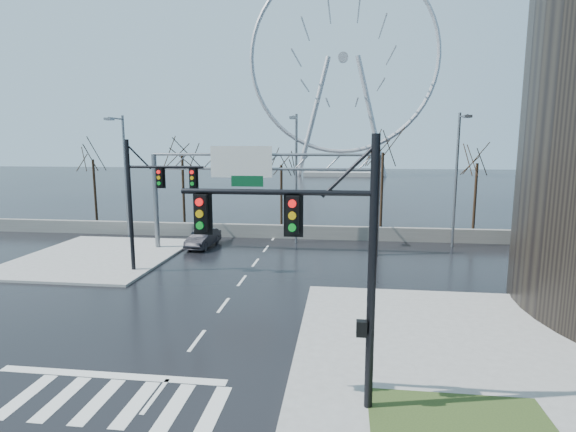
% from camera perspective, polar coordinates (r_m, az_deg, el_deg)
% --- Properties ---
extents(ground, '(260.00, 260.00, 0.00)m').
position_cam_1_polar(ground, '(18.87, -11.48, -15.24)').
color(ground, black).
rests_on(ground, ground).
extents(sidewalk_right_ext, '(12.00, 10.00, 0.15)m').
position_cam_1_polar(sidewalk_right_ext, '(20.26, 19.42, -13.60)').
color(sidewalk_right_ext, gray).
rests_on(sidewalk_right_ext, ground).
extents(sidewalk_far, '(10.00, 12.00, 0.15)m').
position_cam_1_polar(sidewalk_far, '(33.68, -22.91, -4.75)').
color(sidewalk_far, gray).
rests_on(sidewalk_far, ground).
extents(barrier_wall, '(52.00, 0.50, 1.10)m').
position_cam_1_polar(barrier_wall, '(37.39, -1.79, -1.96)').
color(barrier_wall, slate).
rests_on(barrier_wall, ground).
extents(signal_mast_near, '(5.52, 0.41, 8.00)m').
position_cam_1_polar(signal_mast_near, '(12.56, 4.50, -4.02)').
color(signal_mast_near, black).
rests_on(signal_mast_near, ground).
extents(signal_mast_far, '(4.72, 0.41, 8.00)m').
position_cam_1_polar(signal_mast_far, '(27.88, -17.44, 2.74)').
color(signal_mast_far, black).
rests_on(signal_mast_far, ground).
extents(sign_gantry, '(16.36, 0.40, 7.60)m').
position_cam_1_polar(sign_gantry, '(31.90, -3.89, 4.52)').
color(sign_gantry, slate).
rests_on(sign_gantry, ground).
extents(streetlight_left, '(0.50, 2.55, 10.00)m').
position_cam_1_polar(streetlight_left, '(38.73, -20.19, 5.84)').
color(streetlight_left, slate).
rests_on(streetlight_left, ground).
extents(streetlight_mid, '(0.50, 2.55, 10.00)m').
position_cam_1_polar(streetlight_mid, '(34.66, 0.99, 6.07)').
color(streetlight_mid, slate).
rests_on(streetlight_mid, ground).
extents(streetlight_right, '(0.50, 2.55, 10.00)m').
position_cam_1_polar(streetlight_right, '(35.46, 20.75, 5.55)').
color(streetlight_right, slate).
rests_on(streetlight_right, ground).
extents(tree_far_left, '(3.50, 3.50, 7.00)m').
position_cam_1_polar(tree_far_left, '(46.75, -23.49, 5.72)').
color(tree_far_left, black).
rests_on(tree_far_left, ground).
extents(tree_left, '(3.75, 3.75, 7.50)m').
position_cam_1_polar(tree_left, '(42.41, -13.26, 6.51)').
color(tree_left, black).
rests_on(tree_left, ground).
extents(tree_center, '(3.25, 3.25, 6.50)m').
position_cam_1_polar(tree_center, '(41.23, -0.85, 5.56)').
color(tree_center, black).
rests_on(tree_center, ground).
extents(tree_right, '(3.90, 3.90, 7.80)m').
position_cam_1_polar(tree_right, '(39.92, 11.93, 6.75)').
color(tree_right, black).
rests_on(tree_right, ground).
extents(tree_far_right, '(3.40, 3.40, 6.80)m').
position_cam_1_polar(tree_far_right, '(41.89, 22.85, 5.24)').
color(tree_far_right, black).
rests_on(tree_far_right, ground).
extents(ferris_wheel, '(45.00, 6.00, 50.91)m').
position_cam_1_polar(ferris_wheel, '(112.77, 6.99, 18.43)').
color(ferris_wheel, gray).
rests_on(ferris_wheel, ground).
extents(car, '(1.77, 4.20, 1.35)m').
position_cam_1_polar(car, '(34.64, -10.73, -2.79)').
color(car, black).
rests_on(car, ground).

